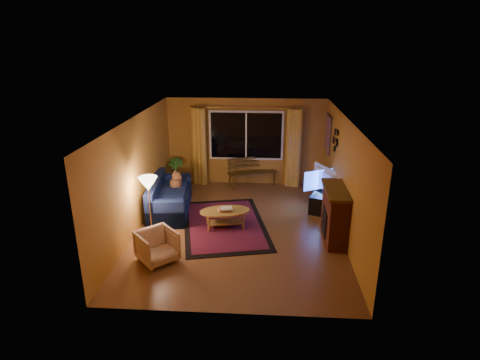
# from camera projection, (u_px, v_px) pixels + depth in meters

# --- Properties ---
(floor) EXTENTS (4.50, 6.00, 0.02)m
(floor) POSITION_uv_depth(u_px,v_px,m) (239.00, 228.00, 9.11)
(floor) COLOR brown
(floor) RESTS_ON ground
(ceiling) EXTENTS (4.50, 6.00, 0.02)m
(ceiling) POSITION_uv_depth(u_px,v_px,m) (239.00, 118.00, 8.27)
(ceiling) COLOR white
(ceiling) RESTS_ON ground
(wall_back) EXTENTS (4.50, 0.02, 2.50)m
(wall_back) POSITION_uv_depth(u_px,v_px,m) (246.00, 142.00, 11.52)
(wall_back) COLOR #B97C2D
(wall_back) RESTS_ON ground
(wall_left) EXTENTS (0.02, 6.00, 2.50)m
(wall_left) POSITION_uv_depth(u_px,v_px,m) (137.00, 174.00, 8.83)
(wall_left) COLOR #B97C2D
(wall_left) RESTS_ON ground
(wall_right) EXTENTS (0.02, 6.00, 2.50)m
(wall_right) POSITION_uv_depth(u_px,v_px,m) (345.00, 178.00, 8.55)
(wall_right) COLOR #B97C2D
(wall_right) RESTS_ON ground
(window) EXTENTS (2.00, 0.02, 1.30)m
(window) POSITION_uv_depth(u_px,v_px,m) (246.00, 136.00, 11.39)
(window) COLOR black
(window) RESTS_ON wall_back
(curtain_rod) EXTENTS (3.20, 0.03, 0.03)m
(curtain_rod) POSITION_uv_depth(u_px,v_px,m) (246.00, 108.00, 11.08)
(curtain_rod) COLOR #BF8C3F
(curtain_rod) RESTS_ON wall_back
(curtain_left) EXTENTS (0.36, 0.36, 2.24)m
(curtain_left) POSITION_uv_depth(u_px,v_px,m) (199.00, 147.00, 11.52)
(curtain_left) COLOR gold
(curtain_left) RESTS_ON ground
(curtain_right) EXTENTS (0.36, 0.36, 2.24)m
(curtain_right) POSITION_uv_depth(u_px,v_px,m) (293.00, 148.00, 11.36)
(curtain_right) COLOR gold
(curtain_right) RESTS_ON ground
(bench) EXTENTS (1.44, 0.94, 0.42)m
(bench) POSITION_uv_depth(u_px,v_px,m) (252.00, 179.00, 11.61)
(bench) COLOR #412D0D
(bench) RESTS_ON ground
(potted_plant) EXTENTS (0.54, 0.54, 0.86)m
(potted_plant) POSITION_uv_depth(u_px,v_px,m) (175.00, 173.00, 11.46)
(potted_plant) COLOR #235B1E
(potted_plant) RESTS_ON ground
(sofa) EXTENTS (1.08, 2.12, 0.83)m
(sofa) POSITION_uv_depth(u_px,v_px,m) (170.00, 196.00, 9.85)
(sofa) COLOR #0D183E
(sofa) RESTS_ON ground
(dog) EXTENTS (0.32, 0.43, 0.46)m
(dog) POSITION_uv_depth(u_px,v_px,m) (176.00, 181.00, 10.20)
(dog) COLOR #9E623B
(dog) RESTS_ON sofa
(armchair) EXTENTS (0.91, 0.91, 0.69)m
(armchair) POSITION_uv_depth(u_px,v_px,m) (157.00, 245.00, 7.65)
(armchair) COLOR beige
(armchair) RESTS_ON ground
(floor_lamp) EXTENTS (0.26, 0.26, 1.33)m
(floor_lamp) POSITION_uv_depth(u_px,v_px,m) (150.00, 207.00, 8.55)
(floor_lamp) COLOR #BF8C3F
(floor_lamp) RESTS_ON ground
(rug) EXTENTS (2.40, 3.21, 0.02)m
(rug) POSITION_uv_depth(u_px,v_px,m) (224.00, 224.00, 9.26)
(rug) COLOR maroon
(rug) RESTS_ON ground
(coffee_table) EXTENTS (1.35, 1.35, 0.41)m
(coffee_table) POSITION_uv_depth(u_px,v_px,m) (225.00, 219.00, 9.09)
(coffee_table) COLOR #AB8438
(coffee_table) RESTS_ON ground
(tv_console) EXTENTS (0.75, 1.15, 0.45)m
(tv_console) POSITION_uv_depth(u_px,v_px,m) (322.00, 200.00, 10.09)
(tv_console) COLOR black
(tv_console) RESTS_ON ground
(television) EXTENTS (0.62, 1.02, 0.62)m
(television) POSITION_uv_depth(u_px,v_px,m) (323.00, 180.00, 9.91)
(television) COLOR black
(television) RESTS_ON tv_console
(fireplace) EXTENTS (0.40, 1.20, 1.10)m
(fireplace) POSITION_uv_depth(u_px,v_px,m) (335.00, 216.00, 8.42)
(fireplace) COLOR maroon
(fireplace) RESTS_ON ground
(mirror_cluster) EXTENTS (0.06, 0.60, 0.56)m
(mirror_cluster) POSITION_uv_depth(u_px,v_px,m) (335.00, 139.00, 9.59)
(mirror_cluster) COLOR black
(mirror_cluster) RESTS_ON wall_right
(painting) EXTENTS (0.04, 0.76, 0.96)m
(painting) POSITION_uv_depth(u_px,v_px,m) (328.00, 134.00, 10.72)
(painting) COLOR orange
(painting) RESTS_ON wall_right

